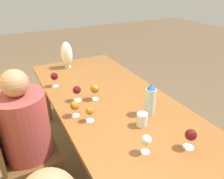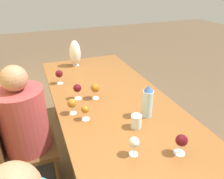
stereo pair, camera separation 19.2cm
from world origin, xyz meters
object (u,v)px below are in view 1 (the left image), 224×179
object	(u,v)px
wine_glass_0	(146,141)
wine_glass_3	(90,112)
wine_glass_1	(95,89)
chair_far	(19,150)
wine_glass_2	(191,135)
wine_glass_6	(54,77)
vase	(67,54)
wine_glass_4	(75,106)
person_far	(29,135)
water_bottle	(150,99)
water_tumbler	(142,120)
wine_glass_5	(77,90)

from	to	relation	value
wine_glass_0	wine_glass_3	bearing A→B (deg)	20.69
wine_glass_1	chair_far	world-z (taller)	chair_far
wine_glass_2	wine_glass_6	bearing A→B (deg)	22.46
chair_far	wine_glass_6	bearing A→B (deg)	-42.45
vase	wine_glass_4	distance (m)	1.08
person_far	chair_far	bearing A→B (deg)	90.00
water_bottle	chair_far	xyz separation A→B (m)	(0.35, 1.00, -0.38)
person_far	vase	bearing A→B (deg)	-33.88
water_tumbler	wine_glass_5	xyz separation A→B (m)	(0.57, 0.30, 0.05)
wine_glass_2	chair_far	bearing A→B (deg)	51.30
wine_glass_5	person_far	size ratio (longest dim) A/B	0.12
wine_glass_0	chair_far	size ratio (longest dim) A/B	0.13
water_tumbler	wine_glass_0	world-z (taller)	wine_glass_0
wine_glass_3	wine_glass_2	bearing A→B (deg)	-141.53
water_tumbler	wine_glass_1	distance (m)	0.54
water_bottle	wine_glass_0	distance (m)	0.45
vase	person_far	world-z (taller)	person_far
water_bottle	chair_far	size ratio (longest dim) A/B	0.28
wine_glass_2	wine_glass_5	size ratio (longest dim) A/B	0.97
wine_glass_4	chair_far	bearing A→B (deg)	77.31
vase	wine_glass_5	xyz separation A→B (m)	(-0.82, 0.17, -0.06)
water_tumbler	water_bottle	bearing A→B (deg)	-54.40
wine_glass_0	wine_glass_3	world-z (taller)	wine_glass_0
wine_glass_5	wine_glass_6	bearing A→B (deg)	14.82
wine_glass_1	wine_glass_2	size ratio (longest dim) A/B	1.06
vase	wine_glass_4	world-z (taller)	vase
wine_glass_3	chair_far	size ratio (longest dim) A/B	0.12
water_bottle	wine_glass_4	distance (m)	0.59
wine_glass_1	wine_glass_3	xyz separation A→B (m)	(-0.29, 0.17, -0.02)
water_tumbler	vase	size ratio (longest dim) A/B	0.32
wine_glass_0	water_tumbler	bearing A→B (deg)	-29.89
wine_glass_0	wine_glass_2	xyz separation A→B (m)	(-0.09, -0.27, 0.00)
wine_glass_2	wine_glass_3	bearing A→B (deg)	38.47
water_bottle	wine_glass_4	size ratio (longest dim) A/B	2.04
wine_glass_4	wine_glass_5	distance (m)	0.24
wine_glass_4	vase	bearing A→B (deg)	-14.27
water_bottle	water_tumbler	xyz separation A→B (m)	(-0.10, 0.14, -0.08)
wine_glass_5	water_bottle	bearing A→B (deg)	-136.44
wine_glass_1	wine_glass_5	world-z (taller)	wine_glass_1
wine_glass_0	wine_glass_2	size ratio (longest dim) A/B	0.94
person_far	wine_glass_0	bearing A→B (deg)	-138.22
wine_glass_4	person_far	size ratio (longest dim) A/B	0.11
vase	person_far	distance (m)	1.17
wine_glass_0	chair_far	world-z (taller)	chair_far
water_tumbler	wine_glass_3	bearing A→B (deg)	54.12
wine_glass_0	wine_glass_5	distance (m)	0.83
chair_far	wine_glass_4	bearing A→B (deg)	-102.69
wine_glass_1	wine_glass_5	bearing A→B (deg)	70.92
vase	person_far	xyz separation A→B (m)	(-0.94, 0.63, -0.30)
water_tumbler	person_far	xyz separation A→B (m)	(0.45, 0.76, -0.18)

